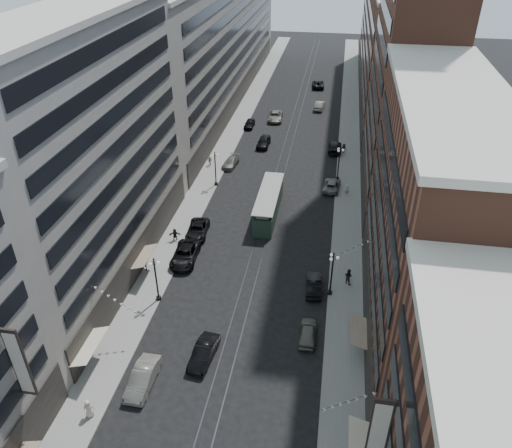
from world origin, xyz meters
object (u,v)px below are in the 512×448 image
Objects in this scene: lamppost_sw_far at (156,278)px; car_extra_1 at (275,116)px; car_7 at (197,230)px; car_13 at (264,142)px; pedestrian_7 at (348,276)px; car_1 at (143,378)px; car_9 at (249,124)px; lamppost_sw_mid at (215,167)px; car_2 at (185,255)px; car_extra_0 at (318,84)px; car_8 at (231,162)px; pedestrian_5 at (175,234)px; car_4 at (308,332)px; car_12 at (335,147)px; car_5 at (204,353)px; pedestrian_4 at (356,447)px; pedestrian_6 at (210,161)px; lamppost_se_mid at (339,162)px; pedestrian_8 at (347,190)px; streetcar at (268,205)px; lamppost_se_far at (332,273)px; pedestrian_9 at (344,148)px; pedestrian_1 at (89,409)px; car_10 at (314,284)px; car_11 at (332,185)px; pedestrian_2 at (144,264)px.

lamppost_sw_far is 0.94× the size of car_extra_1.
car_7 is 30.10m from car_13.
pedestrian_7 is 0.33× the size of car_extra_1.
car_1 is 1.21× the size of car_9.
lamppost_sw_mid is 1.06× the size of car_1.
car_2 is 73.10m from car_extra_0.
pedestrian_5 is (-2.47, -22.67, 0.28)m from car_8.
car_4 is at bearing -10.23° from lamppost_sw_far.
car_12 is at bearing 61.86° from car_2.
car_8 is (-6.20, 41.43, -0.13)m from car_5.
car_extra_0 is (-8.74, 94.63, -0.21)m from pedestrian_4.
pedestrian_6 is at bearing 94.96° from car_7.
car_4 is 0.74× the size of car_extra_0.
car_8 is at bearing 83.54° from lamppost_sw_mid.
car_1 is at bearing -80.47° from car_8.
pedestrian_8 is (1.48, -5.04, -2.03)m from lamppost_se_mid.
pedestrian_5 is (-2.47, -40.29, 0.23)m from car_9.
pedestrian_4 is at bearing -63.23° from lamppost_sw_mid.
streetcar is at bearing 82.59° from car_extra_0.
car_2 reaches higher than car_8.
car_1 is (-16.00, -43.20, -2.24)m from lamppost_se_mid.
streetcar is at bearing -72.43° from car_4.
car_12 is (15.20, 54.15, -0.05)m from car_1.
lamppost_se_mid is 35.11m from car_4.
pedestrian_9 is at bearing 88.84° from lamppost_se_far.
car_13 is 3.12× the size of pedestrian_5.
lamppost_sw_far is at bearing -114.86° from streetcar.
lamppost_sw_mid is at bearing -107.06° from pedestrian_1.
pedestrian_4 is 0.94× the size of pedestrian_8.
lamppost_se_mid is at bearing -37.35° from car_13.
car_8 is at bearing 85.47° from car_7.
car_10 is at bearing 87.67° from car_12.
car_extra_0 is at bearing 84.49° from car_1.
pedestrian_7 is (2.72, -36.75, 0.31)m from car_12.
car_13 reaches higher than car_5.
pedestrian_4 is 1.03× the size of pedestrian_9.
car_12 is at bearing 42.20° from lamppost_sw_mid.
car_12 is 0.94× the size of car_extra_1.
pedestrian_9 is (2.62, 37.71, 0.21)m from car_10.
pedestrian_1 is 1.05× the size of pedestrian_4.
car_9 is 0.73× the size of car_extra_1.
lamppost_se_mid is 4.12m from car_11.
lamppost_se_far is at bearing -59.88° from streetcar.
lamppost_sw_far is 3.06× the size of pedestrian_2.
streetcar is 23.59m from car_13.
car_5 is 15.24m from car_10.
car_5 is at bearing -70.14° from car_2.
car_extra_0 is (-7.89, 73.45, -0.31)m from pedestrian_7.
lamppost_sw_mid is 22.62m from pedestrian_2.
lamppost_sw_mid is 13.98m from car_7.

